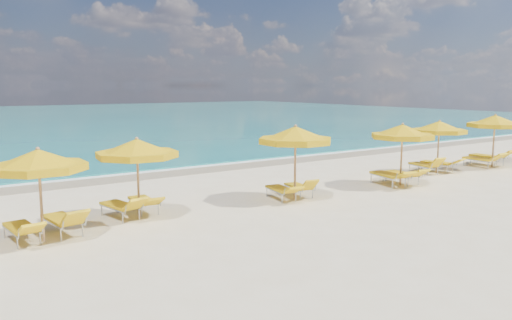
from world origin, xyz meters
TOP-DOWN VIEW (x-y plane):
  - ground_plane at (0.00, 0.00)m, footprint 120.00×120.00m
  - ocean at (0.00, 48.00)m, footprint 120.00×80.00m
  - wet_sand_band at (0.00, 7.40)m, footprint 120.00×2.60m
  - foam_line at (0.00, 8.20)m, footprint 120.00×1.20m
  - whitecap_near at (-6.00, 17.00)m, footprint 14.00×0.36m
  - whitecap_far at (8.00, 24.00)m, footprint 18.00×0.30m
  - umbrella_2 at (-7.51, -0.17)m, footprint 3.04×3.04m
  - umbrella_3 at (-4.75, 0.54)m, footprint 2.89×2.89m
  - umbrella_4 at (0.53, -0.06)m, footprint 3.31×3.31m
  - umbrella_5 at (5.41, -0.47)m, footprint 3.04×3.04m
  - umbrella_6 at (8.99, 0.49)m, footprint 2.83×2.83m
  - umbrella_7 at (12.48, -0.00)m, footprint 2.61×2.61m
  - lounger_2_left at (-7.95, 0.03)m, footprint 0.76×1.81m
  - lounger_2_right at (-6.96, 0.16)m, footprint 0.87×1.91m
  - lounger_3_left at (-5.18, 0.86)m, footprint 0.93×1.87m
  - lounger_3_right at (-4.37, 1.13)m, footprint 0.64×1.80m
  - lounger_4_left at (0.13, 0.15)m, footprint 0.83×1.83m
  - lounger_4_right at (0.98, 0.25)m, footprint 0.77×1.63m
  - lounger_5_left at (5.00, -0.25)m, footprint 1.02×2.14m
  - lounger_5_right at (5.78, -0.28)m, footprint 0.79×1.94m
  - lounger_6_left at (8.44, 0.75)m, footprint 0.87×1.79m
  - lounger_6_right at (9.41, 0.73)m, footprint 0.94×1.95m
  - lounger_7_left at (12.00, 0.31)m, footprint 0.66×1.91m
  - lounger_7_right at (13.00, 0.53)m, footprint 0.75×2.05m

SIDE VIEW (x-z plane):
  - ground_plane at x=0.00m, z-range 0.00..0.00m
  - ocean at x=0.00m, z-range -0.15..0.15m
  - wet_sand_band at x=0.00m, z-range -0.01..0.01m
  - foam_line at x=0.00m, z-range -0.01..0.01m
  - whitecap_near at x=-6.00m, z-range -0.03..0.03m
  - whitecap_far at x=8.00m, z-range -0.03..0.03m
  - lounger_4_right at x=0.98m, z-range -0.18..0.57m
  - lounger_4_left at x=0.13m, z-range -0.12..0.53m
  - lounger_3_right at x=-4.37m, z-range -0.13..0.55m
  - lounger_2_left at x=-7.95m, z-range -0.15..0.57m
  - lounger_6_left at x=8.44m, z-range -0.20..0.64m
  - lounger_6_right at x=9.41m, z-range -0.13..0.57m
  - lounger_3_left at x=-5.18m, z-range -0.17..0.61m
  - lounger_5_right at x=5.78m, z-range -0.15..0.60m
  - lounger_2_right at x=-6.96m, z-range -0.19..0.65m
  - lounger_7_left at x=12.00m, z-range -0.18..0.64m
  - lounger_5_left at x=5.00m, z-range -0.14..0.62m
  - lounger_7_right at x=13.00m, z-range -0.19..0.68m
  - umbrella_6 at x=8.99m, z-range 0.83..3.18m
  - umbrella_2 at x=-7.51m, z-range 0.83..3.19m
  - umbrella_3 at x=-4.75m, z-range 0.84..3.22m
  - umbrella_5 at x=5.41m, z-range 0.85..3.28m
  - umbrella_7 at x=12.48m, z-range 0.89..3.42m
  - umbrella_4 at x=0.53m, z-range 0.90..3.44m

